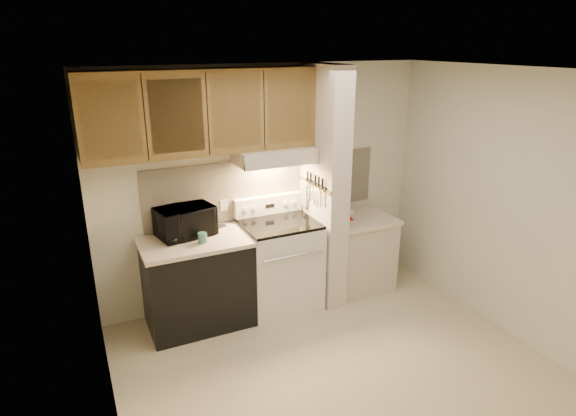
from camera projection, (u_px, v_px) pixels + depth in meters
floor at (333, 365)px, 4.24m from camera, size 3.60×3.60×0.00m
ceiling at (344, 71)px, 3.42m from camera, size 3.60×3.60×0.00m
wall_back at (266, 185)px, 5.11m from camera, size 3.60×2.50×0.02m
wall_left at (98, 278)px, 3.11m from camera, size 0.02×3.00×2.50m
wall_right at (502, 203)px, 4.55m from camera, size 0.02×3.00×2.50m
backsplash at (266, 187)px, 5.11m from camera, size 2.60×0.02×0.63m
range_body at (280, 265)px, 5.08m from camera, size 0.76×0.65×0.92m
oven_window at (293, 274)px, 4.79m from camera, size 0.50×0.01×0.30m
oven_handle at (294, 256)px, 4.69m from camera, size 0.65×0.02×0.02m
cooktop at (279, 223)px, 4.92m from camera, size 0.74×0.64×0.03m
range_backguard at (268, 205)px, 5.13m from camera, size 0.76×0.08×0.20m
range_display at (270, 206)px, 5.09m from camera, size 0.10×0.01×0.04m
range_knob_left_outer at (245, 210)px, 4.98m from camera, size 0.05×0.02×0.05m
range_knob_left_inner at (254, 208)px, 5.02m from camera, size 0.05×0.02×0.05m
range_knob_right_inner at (285, 204)px, 5.16m from camera, size 0.05×0.02×0.05m
range_knob_right_outer at (294, 202)px, 5.20m from camera, size 0.05×0.02×0.05m
dishwasher_front at (198, 284)px, 4.74m from camera, size 1.00×0.63×0.87m
left_countertop at (195, 241)px, 4.59m from camera, size 1.04×0.67×0.04m
spoon_rest at (215, 228)px, 4.86m from camera, size 0.24×0.14×0.02m
teal_jar at (203, 238)px, 4.51m from camera, size 0.09×0.09×0.09m
outlet at (224, 205)px, 4.95m from camera, size 0.08×0.01×0.12m
microwave at (185, 221)px, 4.64m from camera, size 0.59×0.46×0.29m
partition_pillar at (324, 188)px, 5.02m from camera, size 0.22×0.70×2.50m
pillar_trim at (314, 185)px, 4.96m from camera, size 0.01×0.70×0.04m
knife_strip at (316, 184)px, 4.91m from camera, size 0.02×0.42×0.04m
knife_blade_a at (322, 198)px, 4.80m from camera, size 0.01×0.03×0.16m
knife_handle_a at (323, 184)px, 4.75m from camera, size 0.02×0.02×0.10m
knife_blade_b at (318, 196)px, 4.88m from camera, size 0.01×0.04×0.18m
knife_handle_b at (319, 182)px, 4.81m from camera, size 0.02×0.02×0.10m
knife_blade_c at (315, 196)px, 4.94m from camera, size 0.01×0.04×0.20m
knife_handle_c at (316, 180)px, 4.87m from camera, size 0.02×0.02×0.10m
knife_blade_d at (312, 192)px, 4.99m from camera, size 0.01×0.04×0.16m
knife_handle_d at (311, 177)px, 4.96m from camera, size 0.02×0.02×0.10m
knife_blade_e at (308, 191)px, 5.06m from camera, size 0.01×0.04×0.18m
knife_handle_e at (308, 176)px, 5.02m from camera, size 0.02×0.02×0.10m
oven_mitt at (305, 195)px, 5.15m from camera, size 0.03×0.10×0.24m
right_cab_base at (357, 254)px, 5.48m from camera, size 0.70×0.60×0.81m
right_countertop at (359, 219)px, 5.34m from camera, size 0.74×0.64×0.04m
red_folder at (341, 217)px, 5.35m from camera, size 0.25×0.31×0.01m
white_box at (347, 211)px, 5.46m from camera, size 0.17×0.14×0.04m
range_hood at (274, 155)px, 4.80m from camera, size 0.78×0.44×0.15m
hood_lip at (283, 164)px, 4.64m from camera, size 0.78×0.04×0.06m
upper_cabinets at (203, 112)px, 4.41m from camera, size 2.18×0.33×0.77m
cab_door_a at (111, 120)px, 3.95m from camera, size 0.46×0.01×0.63m
cab_gap_a at (145, 118)px, 4.06m from camera, size 0.01×0.01×0.73m
cab_door_b at (177, 116)px, 4.17m from camera, size 0.46×0.01×0.63m
cab_gap_b at (207, 114)px, 4.28m from camera, size 0.01×0.01×0.73m
cab_door_c at (236, 112)px, 4.39m from camera, size 0.46×0.01×0.63m
cab_gap_c at (264, 111)px, 4.49m from camera, size 0.01×0.01×0.73m
cab_door_d at (290, 109)px, 4.60m from camera, size 0.46×0.01×0.63m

